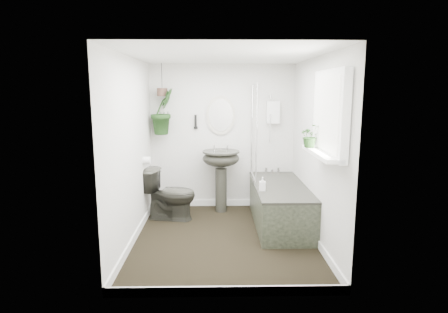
{
  "coord_description": "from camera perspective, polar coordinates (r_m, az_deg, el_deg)",
  "views": [
    {
      "loc": [
        -0.09,
        -4.59,
        1.89
      ],
      "look_at": [
        0.0,
        0.15,
        1.05
      ],
      "focal_mm": 30.0,
      "sensor_mm": 36.0,
      "label": 1
    }
  ],
  "objects": [
    {
      "name": "window_blinds",
      "position": [
        4.06,
        15.24,
        6.31
      ],
      "size": [
        0.01,
        0.86,
        0.76
      ],
      "primitive_type": "cube",
      "color": "white",
      "rests_on": "wall_right"
    },
    {
      "name": "hanging_pot",
      "position": [
        5.9,
        -9.4,
        9.67
      ],
      "size": [
        0.16,
        0.16,
        0.12
      ],
      "primitive_type": "cylinder",
      "color": "#4C3329",
      "rests_on": "ceiling"
    },
    {
      "name": "wall_left",
      "position": [
        4.77,
        -14.03,
        0.82
      ],
      "size": [
        0.02,
        2.8,
        2.3
      ],
      "primitive_type": "cube",
      "color": "silver",
      "rests_on": "ground"
    },
    {
      "name": "floor",
      "position": [
        4.97,
        0.04,
        -12.43
      ],
      "size": [
        2.3,
        2.8,
        0.02
      ],
      "primitive_type": "cube",
      "color": "black",
      "rests_on": "ground"
    },
    {
      "name": "window_recess",
      "position": [
        4.08,
        15.85,
        6.29
      ],
      "size": [
        0.08,
        1.0,
        0.9
      ],
      "primitive_type": "cube",
      "color": "white",
      "rests_on": "wall_right"
    },
    {
      "name": "oval_mirror",
      "position": [
        5.98,
        -0.5,
        6.3
      ],
      "size": [
        0.46,
        0.03,
        0.62
      ],
      "primitive_type": "ellipsoid",
      "color": "beige",
      "rests_on": "wall_back"
    },
    {
      "name": "sill_plant",
      "position": [
        4.35,
        13.04,
        3.11
      ],
      "size": [
        0.27,
        0.24,
        0.27
      ],
      "primitive_type": "imported",
      "rotation": [
        0.0,
        0.0,
        0.16
      ],
      "color": "black",
      "rests_on": "window_sill"
    },
    {
      "name": "soap_bottle",
      "position": [
        4.98,
        5.88,
        -4.17
      ],
      "size": [
        0.09,
        0.1,
        0.18
      ],
      "primitive_type": "imported",
      "rotation": [
        0.0,
        0.0,
        -0.14
      ],
      "color": "black",
      "rests_on": "bathtub"
    },
    {
      "name": "hanging_plant",
      "position": [
        5.91,
        -9.32,
        6.8
      ],
      "size": [
        0.49,
        0.5,
        0.71
      ],
      "primitive_type": "imported",
      "rotation": [
        0.0,
        0.0,
        0.9
      ],
      "color": "black",
      "rests_on": "ceiling"
    },
    {
      "name": "bath_screen",
      "position": [
        5.64,
        4.62,
        3.8
      ],
      "size": [
        0.04,
        0.72,
        1.4
      ],
      "primitive_type": null,
      "color": "silver",
      "rests_on": "bathtub"
    },
    {
      "name": "wall_right",
      "position": [
        4.82,
        13.97,
        0.91
      ],
      "size": [
        0.02,
        2.8,
        2.3
      ],
      "primitive_type": "cube",
      "color": "silver",
      "rests_on": "ground"
    },
    {
      "name": "toilet",
      "position": [
        5.61,
        -8.18,
        -5.67
      ],
      "size": [
        0.81,
        0.56,
        0.76
      ],
      "primitive_type": "imported",
      "rotation": [
        0.0,
        0.0,
        1.38
      ],
      "color": "#282822",
      "rests_on": "floor"
    },
    {
      "name": "skirting",
      "position": [
        4.95,
        0.04,
        -11.79
      ],
      "size": [
        2.3,
        2.8,
        0.1
      ],
      "primitive_type": "cube",
      "color": "white",
      "rests_on": "floor"
    },
    {
      "name": "wall_front",
      "position": [
        3.27,
        0.54,
        -3.04
      ],
      "size": [
        2.3,
        0.02,
        2.3
      ],
      "primitive_type": "cube",
      "color": "silver",
      "rests_on": "ground"
    },
    {
      "name": "pedestal_sink",
      "position": [
        5.87,
        -0.46,
        -3.78
      ],
      "size": [
        0.61,
        0.54,
        0.98
      ],
      "primitive_type": null,
      "rotation": [
        0.0,
        0.0,
        0.09
      ],
      "color": "#282822",
      "rests_on": "floor"
    },
    {
      "name": "bathtub",
      "position": [
        5.41,
        8.49,
        -7.27
      ],
      "size": [
        0.72,
        1.72,
        0.58
      ],
      "primitive_type": null,
      "color": "#282822",
      "rests_on": "floor"
    },
    {
      "name": "shower_box",
      "position": [
        6.01,
        7.47,
        6.71
      ],
      "size": [
        0.2,
        0.1,
        0.35
      ],
      "primitive_type": "cube",
      "color": "white",
      "rests_on": "wall_back"
    },
    {
      "name": "ceiling",
      "position": [
        4.61,
        0.04,
        15.27
      ],
      "size": [
        2.3,
        2.8,
        0.02
      ],
      "primitive_type": "cube",
      "color": "white",
      "rests_on": "ground"
    },
    {
      "name": "wall_back",
      "position": [
        6.05,
        -0.24,
        3.01
      ],
      "size": [
        2.3,
        0.02,
        2.3
      ],
      "primitive_type": "cube",
      "color": "silver",
      "rests_on": "ground"
    },
    {
      "name": "toilet_roll_holder",
      "position": [
        5.48,
        -11.7,
        -0.58
      ],
      "size": [
        0.11,
        0.11,
        0.11
      ],
      "primitive_type": "cylinder",
      "rotation": [
        0.0,
        1.57,
        0.0
      ],
      "color": "white",
      "rests_on": "wall_left"
    },
    {
      "name": "window_sill",
      "position": [
        4.1,
        14.64,
        0.46
      ],
      "size": [
        0.18,
        1.0,
        0.04
      ],
      "primitive_type": "cube",
      "color": "white",
      "rests_on": "wall_right"
    },
    {
      "name": "wall_sconce",
      "position": [
        5.98,
        -4.35,
        5.31
      ],
      "size": [
        0.04,
        0.04,
        0.22
      ],
      "primitive_type": "cylinder",
      "color": "black",
      "rests_on": "wall_back"
    }
  ]
}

